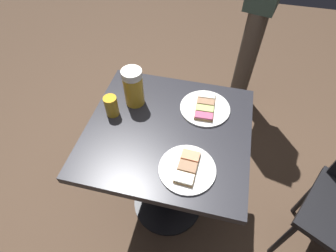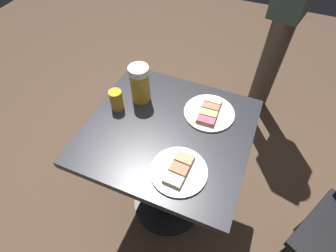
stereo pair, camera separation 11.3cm
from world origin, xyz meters
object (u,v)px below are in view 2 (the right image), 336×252
Objects in this scene: plate_near at (209,112)px; beer_mug at (140,83)px; patron_standing at (294,0)px; beer_glass_small at (116,100)px; plate_far at (179,171)px.

beer_mug is at bearing 4.68° from plate_near.
plate_near is at bearing -175.32° from beer_mug.
beer_mug is at bearing -18.60° from patron_standing.
beer_glass_small is (0.07, 0.10, -0.04)m from beer_mug.
beer_glass_small is (0.38, -0.21, 0.04)m from plate_far.
beer_mug reaches higher than beer_glass_small.
patron_standing reaches higher than plate_far.
patron_standing is (-0.22, -0.87, 0.17)m from plate_near.
plate_near is 0.34m from beer_mug.
patron_standing is at bearing -101.34° from plate_far.
beer_mug is at bearing -44.90° from plate_far.
plate_near is 0.92m from patron_standing.
plate_far is (0.02, 0.34, -0.00)m from plate_near.
plate_far is 1.24m from patron_standing.
plate_far is 1.19× the size of beer_mug.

